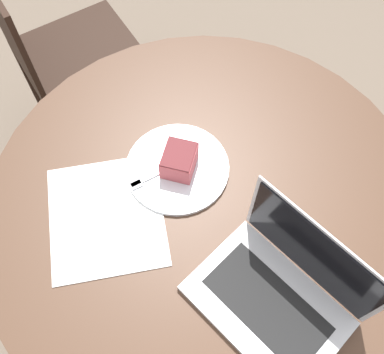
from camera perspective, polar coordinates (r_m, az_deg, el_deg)
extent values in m
plane|color=#6B5B4C|center=(1.77, 1.23, -12.79)|extent=(12.00, 12.00, 0.00)
cylinder|color=#4C3323|center=(1.76, 1.23, -12.70)|extent=(0.53, 0.53, 0.02)
cylinder|color=#4C3323|center=(1.44, 1.50, -9.11)|extent=(0.13, 0.13, 0.66)
cylinder|color=#4C3323|center=(1.11, 1.91, -3.32)|extent=(1.10, 1.10, 0.03)
cube|color=black|center=(1.79, -13.87, 14.74)|extent=(0.54, 0.54, 0.02)
cube|color=black|center=(1.62, -22.21, 16.70)|extent=(0.37, 0.15, 0.42)
cube|color=black|center=(2.11, -10.00, 16.00)|extent=(0.05, 0.05, 0.43)
cube|color=black|center=(1.88, -4.64, 9.03)|extent=(0.05, 0.05, 0.43)
cube|color=black|center=(2.06, -19.60, 11.28)|extent=(0.05, 0.05, 0.43)
cube|color=black|center=(1.82, -15.19, 3.64)|extent=(0.05, 0.05, 0.43)
cube|color=white|center=(1.10, -10.82, -4.88)|extent=(0.30, 0.27, 0.00)
cylinder|color=silver|center=(1.13, -1.87, 1.15)|extent=(0.26, 0.26, 0.01)
cube|color=#B74C51|center=(1.10, -1.64, 2.09)|extent=(0.11, 0.11, 0.06)
cube|color=maroon|center=(1.07, -1.68, 2.94)|extent=(0.11, 0.10, 0.00)
cube|color=silver|center=(1.12, -3.86, 0.79)|extent=(0.06, 0.17, 0.00)
cube|color=silver|center=(1.11, -7.18, -0.86)|extent=(0.03, 0.03, 0.00)
cube|color=silver|center=(1.02, 9.45, -15.82)|extent=(0.39, 0.36, 0.02)
cube|color=black|center=(1.01, 9.53, -15.70)|extent=(0.29, 0.25, 0.00)
cube|color=silver|center=(0.95, 15.12, -9.15)|extent=(0.28, 0.18, 0.22)
cube|color=black|center=(0.95, 14.98, -9.32)|extent=(0.26, 0.17, 0.20)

